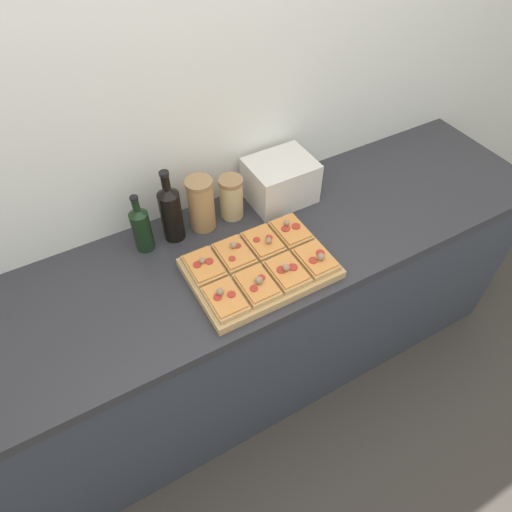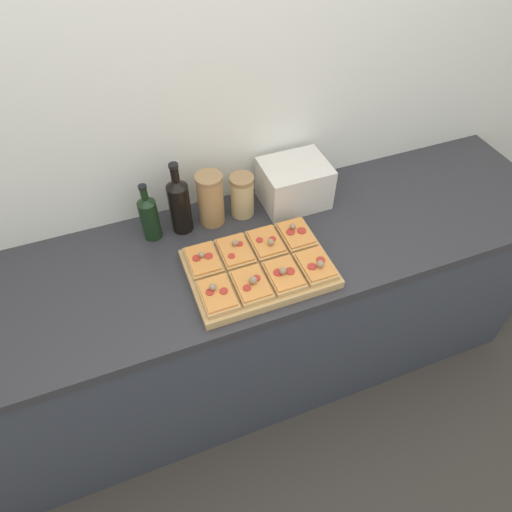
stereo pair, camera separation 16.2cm
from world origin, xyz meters
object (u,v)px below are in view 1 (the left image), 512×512
object	(u,v)px
wine_bottle	(171,212)
grain_jar_tall	(201,204)
olive_oil_bottle	(141,228)
cutting_board	(260,268)
toaster_oven	(280,181)
grain_jar_short	(231,197)

from	to	relation	value
wine_bottle	grain_jar_tall	xyz separation A→B (m)	(0.12, 0.00, -0.01)
olive_oil_bottle	wine_bottle	world-z (taller)	wine_bottle
cutting_board	grain_jar_tall	world-z (taller)	grain_jar_tall
wine_bottle	toaster_oven	distance (m)	0.47
cutting_board	toaster_oven	distance (m)	0.43
cutting_board	olive_oil_bottle	bearing A→B (deg)	134.63
grain_jar_tall	grain_jar_short	bearing A→B (deg)	0.00
cutting_board	olive_oil_bottle	distance (m)	0.46
olive_oil_bottle	wine_bottle	size ratio (longest dim) A/B	0.80
cutting_board	wine_bottle	distance (m)	0.39
cutting_board	olive_oil_bottle	world-z (taller)	olive_oil_bottle
grain_jar_short	cutting_board	bearing A→B (deg)	-99.34
olive_oil_bottle	toaster_oven	bearing A→B (deg)	-0.38
olive_oil_bottle	grain_jar_short	bearing A→B (deg)	-0.00
cutting_board	wine_bottle	world-z (taller)	wine_bottle
olive_oil_bottle	grain_jar_tall	world-z (taller)	olive_oil_bottle
toaster_oven	grain_jar_short	bearing A→B (deg)	178.99
olive_oil_bottle	grain_jar_short	distance (m)	0.37
grain_jar_short	toaster_oven	xyz separation A→B (m)	(0.22, -0.00, -0.00)
wine_bottle	grain_jar_tall	world-z (taller)	wine_bottle
grain_jar_tall	grain_jar_short	distance (m)	0.13
grain_jar_tall	toaster_oven	size ratio (longest dim) A/B	0.77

